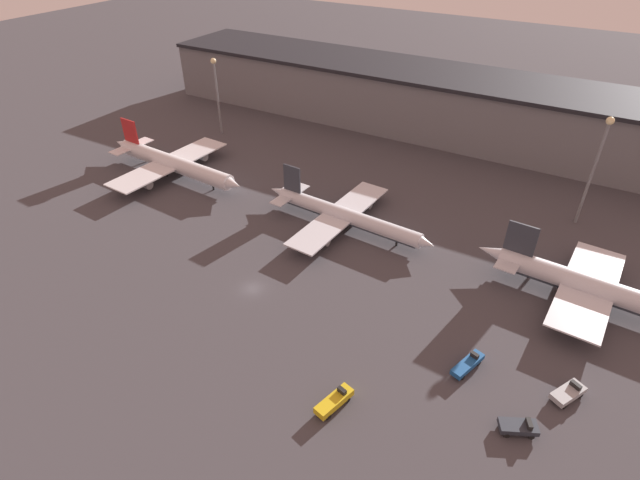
{
  "coord_description": "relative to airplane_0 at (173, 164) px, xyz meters",
  "views": [
    {
      "loc": [
        51.93,
        -61.43,
        67.3
      ],
      "look_at": [
        7.6,
        14.84,
        6.0
      ],
      "focal_mm": 28.0,
      "sensor_mm": 36.0,
      "label": 1
    }
  ],
  "objects": [
    {
      "name": "ground",
      "position": [
        49.68,
        -29.62,
        -3.81
      ],
      "size": [
        600.0,
        600.0,
        0.0
      ],
      "primitive_type": "plane",
      "color": "#423F44"
    },
    {
      "name": "terminal_building",
      "position": [
        49.68,
        69.85,
        6.22
      ],
      "size": [
        193.56,
        30.57,
        19.99
      ],
      "color": "slate",
      "rests_on": "ground"
    },
    {
      "name": "airplane_0",
      "position": [
        0.0,
        0.0,
        0.0
      ],
      "size": [
        50.71,
        38.46,
        13.23
      ],
      "rotation": [
        0.0,
        0.0,
        -0.07
      ],
      "color": "silver",
      "rests_on": "ground"
    },
    {
      "name": "airplane_1",
      "position": [
        55.27,
        0.65,
        -0.62
      ],
      "size": [
        46.13,
        35.91,
        12.13
      ],
      "rotation": [
        0.0,
        0.0,
        -0.07
      ],
      "color": "silver",
      "rests_on": "ground"
    },
    {
      "name": "airplane_2",
      "position": [
        110.95,
        0.44,
        0.08
      ],
      "size": [
        47.71,
        31.84,
        13.16
      ],
      "rotation": [
        0.0,
        0.0,
        -0.07
      ],
      "color": "silver",
      "rests_on": "ground"
    },
    {
      "name": "service_vehicle_0",
      "position": [
        110.17,
        -26.03,
        -2.62
      ],
      "size": [
        5.24,
        6.64,
        2.53
      ],
      "rotation": [
        0.0,
        0.0,
        1.07
      ],
      "color": "#9EA3A8",
      "rests_on": "ground"
    },
    {
      "name": "service_vehicle_1",
      "position": [
        78.34,
        -46.49,
        -2.5
      ],
      "size": [
        3.98,
        7.39,
        2.77
      ],
      "rotation": [
        0.0,
        0.0,
        1.31
      ],
      "color": "gold",
      "rests_on": "ground"
    },
    {
      "name": "service_vehicle_2",
      "position": [
        104.63,
        -36.43,
        -2.66
      ],
      "size": [
        6.24,
        4.82,
        2.45
      ],
      "rotation": [
        0.0,
        0.0,
        0.46
      ],
      "color": "#282D38",
      "rests_on": "ground"
    },
    {
      "name": "service_vehicle_3",
      "position": [
        94.41,
        -28.28,
        -2.62
      ],
      "size": [
        4.22,
        7.53,
        2.52
      ],
      "rotation": [
        0.0,
        0.0,
        1.25
      ],
      "color": "#195199",
      "rests_on": "ground"
    },
    {
      "name": "lamp_post_0",
      "position": [
        -8.53,
        31.44,
        12.07
      ],
      "size": [
        1.8,
        1.8,
        24.96
      ],
      "color": "slate",
      "rests_on": "ground"
    },
    {
      "name": "lamp_post_1",
      "position": [
        104.11,
        31.44,
        13.38
      ],
      "size": [
        1.8,
        1.8,
        27.34
      ],
      "color": "slate",
      "rests_on": "ground"
    }
  ]
}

